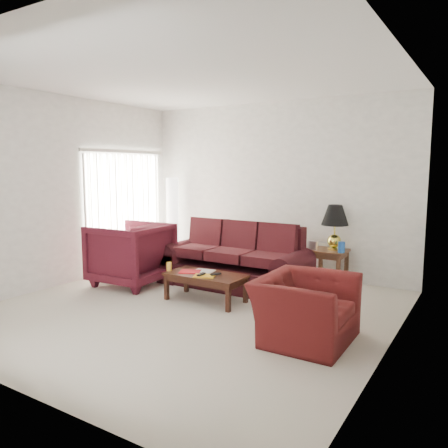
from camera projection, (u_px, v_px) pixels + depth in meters
name	position (u px, v px, depth m)	size (l,w,h in m)	color
floor	(190.00, 309.00, 5.80)	(5.00, 5.00, 0.00)	beige
blinds	(125.00, 211.00, 8.02)	(0.10, 2.00, 2.16)	silver
sofa	(234.00, 257.00, 6.85)	(2.36, 1.02, 0.97)	black
throw_pillow	(218.00, 231.00, 7.91)	(0.41, 0.12, 0.41)	black
end_table	(329.00, 267.00, 6.96)	(0.53, 0.53, 0.58)	#4A2E19
table_lamp	(335.00, 227.00, 6.88)	(0.43, 0.43, 0.71)	gold
clock	(313.00, 245.00, 6.92)	(0.14, 0.05, 0.14)	white
blue_canister	(341.00, 247.00, 6.68)	(0.10, 0.10, 0.17)	#174796
picture_frame	(325.00, 243.00, 7.10)	(0.14, 0.02, 0.17)	silver
floor_lamp	(173.00, 220.00, 8.61)	(0.27, 0.27, 1.69)	silver
armchair_left	(131.00, 254.00, 6.98)	(1.07, 1.10, 1.00)	#46101B
armchair_right	(305.00, 309.00, 4.73)	(1.08, 0.94, 0.70)	#430F0F
coffee_table	(206.00, 287.00, 6.13)	(1.12, 0.56, 0.39)	black
magazine_red	(190.00, 272.00, 6.20)	(0.29, 0.22, 0.02)	red
magazine_white	(204.00, 271.00, 6.24)	(0.28, 0.21, 0.02)	white
magazine_orange	(204.00, 276.00, 5.96)	(0.28, 0.21, 0.02)	gold
remote_a	(201.00, 274.00, 5.97)	(0.05, 0.16, 0.02)	black
remote_b	(216.00, 274.00, 5.98)	(0.05, 0.16, 0.02)	black
yellow_glass	(169.00, 266.00, 6.28)	(0.07, 0.07, 0.13)	yellow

